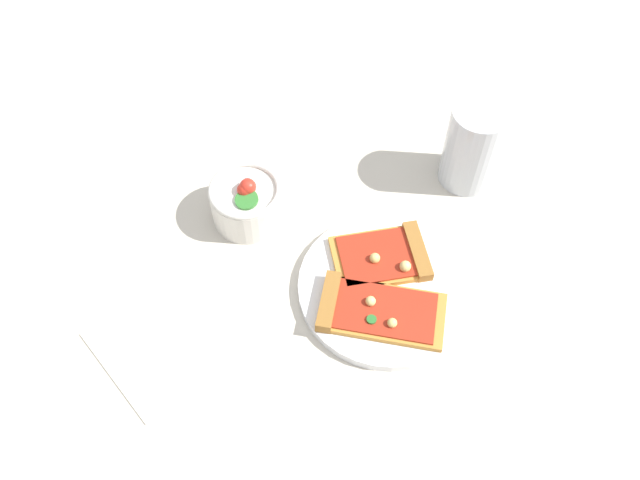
% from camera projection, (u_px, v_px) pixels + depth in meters
% --- Properties ---
extents(ground_plane, '(2.40, 2.40, 0.00)m').
position_uv_depth(ground_plane, '(373.00, 269.00, 0.90)').
color(ground_plane, beige).
rests_on(ground_plane, ground).
extents(plate, '(0.23, 0.23, 0.01)m').
position_uv_depth(plate, '(386.00, 287.00, 0.88)').
color(plate, white).
rests_on(plate, ground_plane).
extents(pizza_slice_near, '(0.18, 0.16, 0.02)m').
position_uv_depth(pizza_slice_near, '(373.00, 310.00, 0.85)').
color(pizza_slice_near, gold).
rests_on(pizza_slice_near, plate).
extents(pizza_slice_far, '(0.14, 0.15, 0.02)m').
position_uv_depth(pizza_slice_far, '(388.00, 257.00, 0.89)').
color(pizza_slice_far, gold).
rests_on(pizza_slice_far, plate).
extents(salad_bowl, '(0.10, 0.10, 0.08)m').
position_uv_depth(salad_bowl, '(247.00, 201.00, 0.93)').
color(salad_bowl, white).
rests_on(salad_bowl, ground_plane).
extents(soda_glass, '(0.08, 0.08, 0.13)m').
position_uv_depth(soda_glass, '(472.00, 149.00, 0.95)').
color(soda_glass, silver).
rests_on(soda_glass, ground_plane).
extents(paper_napkin, '(0.17, 0.15, 0.00)m').
position_uv_depth(paper_napkin, '(160.00, 343.00, 0.84)').
color(paper_napkin, silver).
rests_on(paper_napkin, ground_plane).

